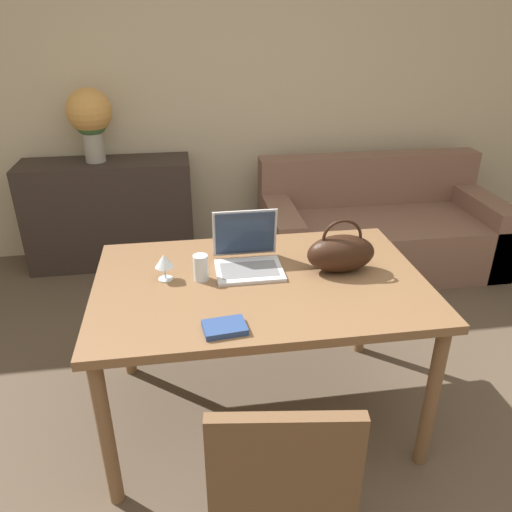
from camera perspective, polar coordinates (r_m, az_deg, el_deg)
The scene contains 12 objects.
ground_plane at distance 2.34m, azimuth 5.48°, elevation -26.47°, with size 14.00×14.00×0.00m, color brown.
wall_back at distance 4.10m, azimuth -3.05°, elevation 19.19°, with size 10.00×0.06×2.70m.
dining_table at distance 2.27m, azimuth 0.48°, elevation -4.51°, with size 1.47×0.96×0.77m.
chair at distance 1.71m, azimuth 2.74°, elevation -25.31°, with size 0.49×0.49×0.94m.
couch at distance 4.08m, azimuth 13.72°, elevation 2.81°, with size 1.80×0.89×0.82m.
sideboard at distance 4.10m, azimuth -16.28°, elevation 4.68°, with size 1.27×0.40×0.84m.
laptop at distance 2.33m, azimuth -1.02°, elevation 0.40°, with size 0.31×0.29×0.25m.
drinking_glass at distance 2.22m, azimuth -6.33°, elevation -1.33°, with size 0.07×0.07×0.12m.
wine_glass at distance 2.23m, azimuth -10.46°, elevation -0.66°, with size 0.08×0.08×0.12m.
handbag at distance 2.30m, azimuth 9.67°, elevation 0.38°, with size 0.31×0.17×0.26m.
flower_vase at distance 3.92m, azimuth -18.47°, elevation 14.86°, with size 0.32×0.32×0.53m.
book at distance 1.90m, azimuth -3.60°, elevation -8.15°, with size 0.17×0.13×0.02m.
Camera 1 is at (-0.41, -1.36, 1.86)m, focal length 35.00 mm.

